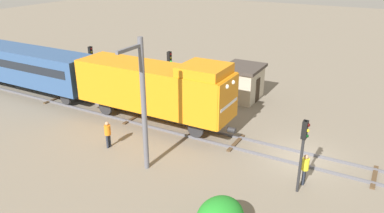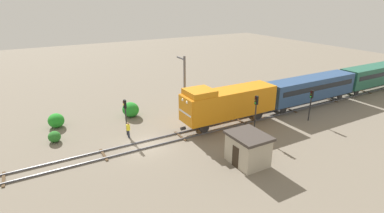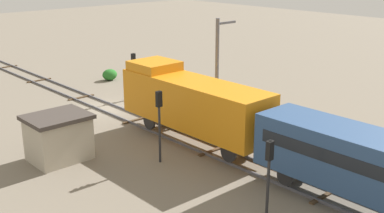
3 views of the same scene
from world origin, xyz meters
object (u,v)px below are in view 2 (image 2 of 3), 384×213
passenger_car_leading (311,87)px  worker_near_track (128,129)px  passenger_car_trailing (376,74)px  catenary_mast (184,85)px  traffic_signal_mid (256,108)px  relay_hut (248,149)px  traffic_signal_near (125,111)px  traffic_signal_far (311,100)px  worker_by_signal (212,105)px  locomotive (228,102)px

passenger_car_leading → worker_near_track: size_ratio=8.24×
passenger_car_trailing → catenary_mast: bearing=-99.4°
traffic_signal_mid → relay_hut: 6.14m
passenger_car_trailing → traffic_signal_mid: traffic_signal_mid is taller
traffic_signal_near → worker_near_track: 1.88m
traffic_signal_far → worker_near_track: 20.69m
passenger_car_leading → worker_near_track: passenger_car_leading is taller
worker_by_signal → catenary_mast: (-0.87, -3.41, 2.89)m
worker_near_track → catenary_mast: size_ratio=0.23×
traffic_signal_near → traffic_signal_far: size_ratio=1.04×
passenger_car_trailing → worker_near_track: passenger_car_trailing is taller
worker_by_signal → traffic_signal_mid: bearing=136.7°
traffic_signal_far → passenger_car_trailing: bearing=100.8°
traffic_signal_far → worker_by_signal: 11.55m
traffic_signal_near → locomotive: bearing=73.2°
traffic_signal_near → worker_near_track: (0.80, -0.08, -1.70)m
locomotive → passenger_car_leading: bearing=90.0°
worker_by_signal → relay_hut: (11.70, -3.99, 0.40)m
traffic_signal_far → relay_hut: traffic_signal_far is taller
traffic_signal_far → relay_hut: 13.01m
locomotive → traffic_signal_far: bearing=68.3°
traffic_signal_far → catenary_mast: (-8.67, -11.78, 1.30)m
locomotive → traffic_signal_far: 9.76m
passenger_car_leading → traffic_signal_far: size_ratio=3.79×
passenger_car_trailing → traffic_signal_near: size_ratio=3.63×
passenger_car_trailing → traffic_signal_far: bearing=-79.2°
passenger_car_leading → catenary_mast: (-5.07, -16.05, 1.36)m
locomotive → traffic_signal_mid: bearing=16.5°
locomotive → passenger_car_leading: 13.34m
passenger_car_trailing → traffic_signal_far: 19.21m
catenary_mast → relay_hut: catenary_mast is taller
locomotive → worker_by_signal: (-4.20, 0.70, -1.78)m
traffic_signal_near → traffic_signal_far: (6.80, 19.65, -0.11)m
passenger_car_leading → traffic_signal_near: bearing=-97.6°
locomotive → worker_near_track: 11.08m
worker_by_signal → catenary_mast: bearing=30.1°
passenger_car_leading → worker_by_signal: 13.41m
passenger_car_trailing → relay_hut: passenger_car_trailing is taller
locomotive → worker_near_track: locomotive is taller
passenger_car_leading → catenary_mast: bearing=-107.5°
passenger_car_trailing → traffic_signal_far: (3.60, -18.87, 0.06)m
traffic_signal_far → worker_near_track: bearing=-106.9°
locomotive → relay_hut: bearing=-23.7°
locomotive → traffic_signal_far: (3.60, 9.07, -0.19)m
locomotive → passenger_car_leading: (0.00, 13.34, -0.25)m
traffic_signal_far → passenger_car_leading: bearing=130.1°
locomotive → catenary_mast: (-5.07, -2.71, 1.11)m
relay_hut → catenary_mast: bearing=177.4°
worker_by_signal → locomotive: bearing=125.0°
passenger_car_leading → traffic_signal_far: passenger_car_leading is taller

